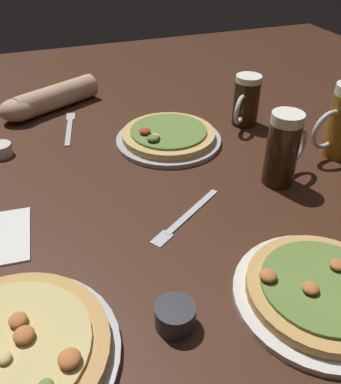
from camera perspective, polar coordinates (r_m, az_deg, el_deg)
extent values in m
cube|color=#3D2114|center=(0.90, 0.00, -1.82)|extent=(2.40, 2.40, 0.03)
cylinder|color=#B2B2B7|center=(0.66, -21.17, -20.67)|extent=(0.31, 0.31, 0.01)
cylinder|color=tan|center=(0.65, -21.47, -19.92)|extent=(0.28, 0.28, 0.02)
cylinder|color=#DBC67A|center=(0.64, -21.71, -19.29)|extent=(0.23, 0.23, 0.01)
ellipsoid|color=#C67038|center=(0.59, -13.82, -21.48)|extent=(0.03, 0.03, 0.02)
ellipsoid|color=#DBC67A|center=(0.62, -22.06, -20.48)|extent=(0.02, 0.02, 0.01)
ellipsoid|color=#C67038|center=(0.65, -20.36, -16.26)|extent=(0.03, 0.03, 0.01)
ellipsoid|color=#C67038|center=(0.63, -19.65, -18.12)|extent=(0.03, 0.03, 0.01)
cylinder|color=#B2B2B7|center=(1.10, -0.26, 7.22)|extent=(0.28, 0.28, 0.01)
cylinder|color=tan|center=(1.10, -0.27, 7.91)|extent=(0.25, 0.25, 0.02)
cylinder|color=olive|center=(1.09, -0.27, 8.47)|extent=(0.20, 0.20, 0.01)
ellipsoid|color=#B73823|center=(1.07, -3.57, 8.42)|extent=(0.03, 0.03, 0.01)
ellipsoid|color=olive|center=(1.03, -2.45, 7.46)|extent=(0.03, 0.03, 0.02)
ellipsoid|color=#DBC67A|center=(1.05, -2.17, 7.73)|extent=(0.02, 0.02, 0.01)
cylinder|color=silver|center=(0.73, 19.99, -13.37)|extent=(0.28, 0.28, 0.01)
cylinder|color=tan|center=(0.72, 20.24, -12.57)|extent=(0.24, 0.24, 0.02)
cylinder|color=olive|center=(0.71, 20.44, -11.92)|extent=(0.20, 0.20, 0.01)
ellipsoid|color=#C67038|center=(0.68, 13.37, -11.16)|extent=(0.03, 0.03, 0.01)
ellipsoid|color=#C67038|center=(0.68, 18.84, -12.45)|extent=(0.03, 0.03, 0.01)
ellipsoid|color=#C67038|center=(0.74, 22.09, -9.32)|extent=(0.02, 0.02, 0.01)
cylinder|color=black|center=(1.20, 10.42, 12.00)|extent=(0.07, 0.07, 0.12)
cylinder|color=white|center=(1.17, 10.80, 15.16)|extent=(0.07, 0.07, 0.02)
torus|color=silver|center=(1.16, 9.67, 11.18)|extent=(0.07, 0.06, 0.08)
torus|color=silver|center=(1.06, 20.97, 8.05)|extent=(0.10, 0.03, 0.10)
cylinder|color=black|center=(0.94, 15.10, 5.13)|extent=(0.07, 0.07, 0.15)
cylinder|color=white|center=(0.90, 15.93, 9.77)|extent=(0.07, 0.07, 0.02)
torus|color=silver|center=(0.98, 16.69, 6.04)|extent=(0.09, 0.05, 0.09)
cylinder|color=silver|center=(1.12, -22.44, 5.43)|extent=(0.06, 0.06, 0.03)
cylinder|color=#333338|center=(0.65, 0.65, -16.76)|extent=(0.06, 0.06, 0.04)
cube|color=silver|center=(0.85, 3.06, -2.57)|extent=(0.16, 0.11, 0.01)
cube|color=silver|center=(0.79, -1.20, -6.38)|extent=(0.05, 0.05, 0.00)
cube|color=silver|center=(1.19, -13.89, 8.21)|extent=(0.05, 0.17, 0.01)
cube|color=silver|center=(1.28, -13.66, 10.22)|extent=(0.03, 0.05, 0.00)
cylinder|color=tan|center=(1.34, -15.52, 12.61)|extent=(0.27, 0.19, 0.07)
ellipsoid|color=tan|center=(1.28, -20.51, 10.59)|extent=(0.10, 0.08, 0.06)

